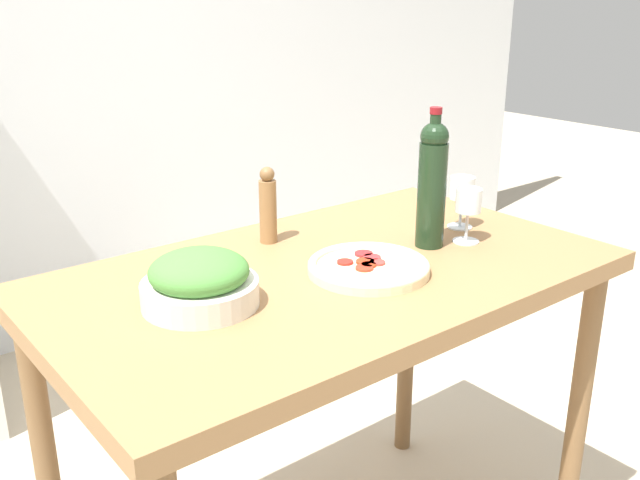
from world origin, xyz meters
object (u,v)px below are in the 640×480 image
wine_bottle (432,182)px  pepper_mill (268,206)px  wine_glass_near (468,204)px  wine_glass_far (462,192)px  homemade_pizza (368,267)px  salad_bowl (200,281)px

wine_bottle → pepper_mill: bearing=137.6°
wine_bottle → wine_glass_near: size_ratio=2.46×
wine_glass_near → wine_glass_far: bearing=48.5°
wine_glass_near → homemade_pizza: bearing=179.9°
wine_bottle → pepper_mill: 0.42m
wine_bottle → homemade_pizza: (-0.25, -0.04, -0.15)m
homemade_pizza → wine_bottle: bearing=9.3°
wine_glass_near → pepper_mill: pepper_mill is taller
homemade_pizza → pepper_mill: bearing=100.8°
wine_glass_near → pepper_mill: (-0.40, 0.32, -0.01)m
wine_bottle → homemade_pizza: wine_bottle is taller
salad_bowl → homemade_pizza: size_ratio=0.86×
salad_bowl → wine_glass_far: bearing=0.4°
wine_glass_far → homemade_pizza: wine_glass_far is taller
wine_glass_far → pepper_mill: 0.53m
wine_glass_near → pepper_mill: 0.51m
wine_glass_near → salad_bowl: 0.74m
pepper_mill → wine_glass_near: bearing=-38.5°
wine_glass_near → salad_bowl: size_ratio=0.59×
wine_glass_near → wine_glass_far: same height
wine_bottle → salad_bowl: size_ratio=1.45×
homemade_pizza → wine_glass_near: bearing=-0.1°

